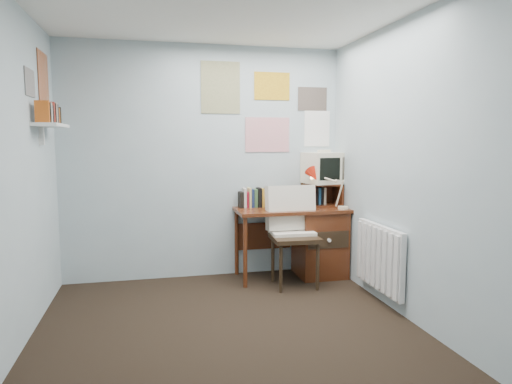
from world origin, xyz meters
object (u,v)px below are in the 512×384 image
Objects in this scene: tv_riser at (322,195)px; wall_shelf at (51,125)px; desk at (315,239)px; crt_tv at (324,167)px; radiator at (380,257)px; desk_chair at (295,238)px; desk_lamp at (343,191)px.

tv_riser is 2.83m from wall_shelf.
desk is at bearing -137.04° from tv_riser.
crt_tv reaches higher than tv_riser.
radiator is at bearing -80.72° from tv_riser.
desk is 1.20× the size of desk_chair.
desk is 3.03× the size of crt_tv.
desk_chair is at bearing -150.53° from crt_tv.
radiator is (0.62, -0.62, -0.08)m from desk_chair.
radiator is at bearing -42.90° from desk_chair.
crt_tv is at bearing 35.19° from tv_riser.
tv_riser reaches higher than desk_chair.
desk_chair is 1.61× the size of wall_shelf.
desk_chair is 0.75m from desk_lamp.
wall_shelf is at bearing -162.51° from desk_lamp.
desk_lamp is 0.49× the size of radiator.
radiator is (0.14, -1.06, -0.78)m from crt_tv.
tv_riser is at bearing 99.28° from radiator.
crt_tv is 2.80m from wall_shelf.
desk_lamp reaches higher than tv_riser.
wall_shelf is (-2.24, -0.07, 1.12)m from desk_chair.
wall_shelf is (-2.82, -0.20, 0.66)m from desk_lamp.
desk_chair reaches higher than desk.
radiator is 3.15m from wall_shelf.
tv_riser is at bearing -157.83° from crt_tv.
tv_riser reaches higher than radiator.
tv_riser is 0.65× the size of wall_shelf.
desk_chair is 0.72m from tv_riser.
desk is 1.50× the size of radiator.
desk_chair is at bearing 1.91° from wall_shelf.
tv_riser is 1.15m from radiator.
desk is 0.97m from radiator.
radiator is (0.04, -0.75, -0.54)m from desk_lamp.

